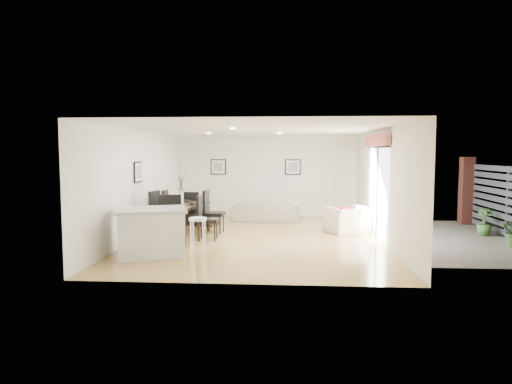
# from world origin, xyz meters

# --- Properties ---
(ground) EXTENTS (8.00, 8.00, 0.00)m
(ground) POSITION_xyz_m (0.00, 0.00, 0.00)
(ground) COLOR tan
(ground) RESTS_ON ground
(wall_back) EXTENTS (6.00, 0.04, 2.70)m
(wall_back) POSITION_xyz_m (0.00, 4.00, 1.35)
(wall_back) COLOR white
(wall_back) RESTS_ON ground
(wall_front) EXTENTS (6.00, 0.04, 2.70)m
(wall_front) POSITION_xyz_m (0.00, -4.00, 1.35)
(wall_front) COLOR white
(wall_front) RESTS_ON ground
(wall_left) EXTENTS (0.04, 8.00, 2.70)m
(wall_left) POSITION_xyz_m (-3.00, 0.00, 1.35)
(wall_left) COLOR white
(wall_left) RESTS_ON ground
(wall_right) EXTENTS (0.04, 8.00, 2.70)m
(wall_right) POSITION_xyz_m (3.00, 0.00, 1.35)
(wall_right) COLOR white
(wall_right) RESTS_ON ground
(ceiling) EXTENTS (6.00, 8.00, 0.02)m
(ceiling) POSITION_xyz_m (0.00, 0.00, 2.70)
(ceiling) COLOR white
(ceiling) RESTS_ON wall_back
(sofa) EXTENTS (2.15, 0.95, 0.61)m
(sofa) POSITION_xyz_m (0.03, 2.85, 0.31)
(sofa) COLOR gray
(sofa) RESTS_ON ground
(armchair) EXTENTS (1.37, 1.30, 0.70)m
(armchair) POSITION_xyz_m (2.34, 0.90, 0.35)
(armchair) COLOR beige
(armchair) RESTS_ON ground
(courtyard_plant_b) EXTENTS (0.52, 0.52, 0.70)m
(courtyard_plant_b) POSITION_xyz_m (5.80, 0.78, 0.35)
(courtyard_plant_b) COLOR #3B632A
(courtyard_plant_b) RESTS_ON ground
(dining_table) EXTENTS (1.24, 2.05, 0.81)m
(dining_table) POSITION_xyz_m (-1.98, 0.17, 0.72)
(dining_table) COLOR black
(dining_table) RESTS_ON ground
(dining_chair_wnear) EXTENTS (0.61, 0.61, 1.20)m
(dining_chair_wnear) POSITION_xyz_m (-2.65, -0.33, 0.67)
(dining_chair_wnear) COLOR black
(dining_chair_wnear) RESTS_ON ground
(dining_chair_wfar) EXTENTS (0.53, 0.53, 1.14)m
(dining_chair_wfar) POSITION_xyz_m (-2.65, 0.65, 0.64)
(dining_chair_wfar) COLOR black
(dining_chair_wfar) RESTS_ON ground
(dining_chair_enear) EXTENTS (0.50, 0.50, 1.09)m
(dining_chair_enear) POSITION_xyz_m (-1.30, -0.32, 0.61)
(dining_chair_enear) COLOR black
(dining_chair_enear) RESTS_ON ground
(dining_chair_efar) EXTENTS (0.55, 0.55, 1.14)m
(dining_chair_efar) POSITION_xyz_m (-1.31, 0.66, 0.64)
(dining_chair_efar) COLOR black
(dining_chair_efar) RESTS_ON ground
(dining_chair_head) EXTENTS (0.55, 0.55, 1.17)m
(dining_chair_head) POSITION_xyz_m (-1.99, -1.02, 0.65)
(dining_chair_head) COLOR black
(dining_chair_head) RESTS_ON ground
(dining_chair_foot) EXTENTS (0.48, 0.48, 1.04)m
(dining_chair_foot) POSITION_xyz_m (-1.98, 1.37, 0.58)
(dining_chair_foot) COLOR black
(dining_chair_foot) RESTS_ON ground
(vase) EXTENTS (0.95, 1.45, 0.74)m
(vase) POSITION_xyz_m (-1.98, 0.17, 1.11)
(vase) COLOR white
(vase) RESTS_ON dining_table
(coffee_table) EXTENTS (1.02, 0.82, 0.35)m
(coffee_table) POSITION_xyz_m (-1.77, 1.91, 0.18)
(coffee_table) COLOR black
(coffee_table) RESTS_ON ground
(side_table) EXTENTS (0.49, 0.49, 0.53)m
(side_table) POSITION_xyz_m (-2.66, 2.69, 0.26)
(side_table) COLOR black
(side_table) RESTS_ON ground
(table_lamp) EXTENTS (0.18, 0.18, 0.35)m
(table_lamp) POSITION_xyz_m (-2.66, 2.69, 0.75)
(table_lamp) COLOR white
(table_lamp) RESTS_ON side_table
(cushion) EXTENTS (0.29, 0.26, 0.29)m
(cushion) POSITION_xyz_m (2.24, 0.80, 0.55)
(cushion) COLOR maroon
(cushion) RESTS_ON armchair
(kitchen_island) EXTENTS (1.67, 1.46, 0.99)m
(kitchen_island) POSITION_xyz_m (-2.08, -2.08, 0.50)
(kitchen_island) COLOR white
(kitchen_island) RESTS_ON ground
(bar_stool) EXTENTS (0.37, 0.37, 0.80)m
(bar_stool) POSITION_xyz_m (-1.11, -2.08, 0.69)
(bar_stool) COLOR white
(bar_stool) RESTS_ON ground
(framed_print_back_left) EXTENTS (0.52, 0.04, 0.52)m
(framed_print_back_left) POSITION_xyz_m (-1.60, 3.97, 1.65)
(framed_print_back_left) COLOR black
(framed_print_back_left) RESTS_ON wall_back
(framed_print_back_right) EXTENTS (0.52, 0.04, 0.52)m
(framed_print_back_right) POSITION_xyz_m (0.90, 3.97, 1.65)
(framed_print_back_right) COLOR black
(framed_print_back_right) RESTS_ON wall_back
(framed_print_left_wall) EXTENTS (0.04, 0.52, 0.52)m
(framed_print_left_wall) POSITION_xyz_m (-2.97, -0.20, 1.65)
(framed_print_left_wall) COLOR black
(framed_print_left_wall) RESTS_ON wall_left
(sliding_door) EXTENTS (0.12, 2.70, 2.57)m
(sliding_door) POSITION_xyz_m (2.96, 0.30, 1.66)
(sliding_door) COLOR white
(sliding_door) RESTS_ON wall_right
(courtyard) EXTENTS (6.00, 6.00, 2.00)m
(courtyard) POSITION_xyz_m (6.16, 0.87, 0.92)
(courtyard) COLOR gray
(courtyard) RESTS_ON ground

